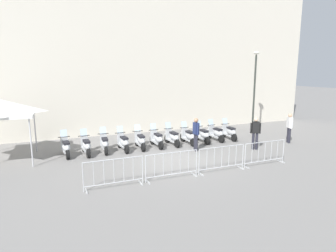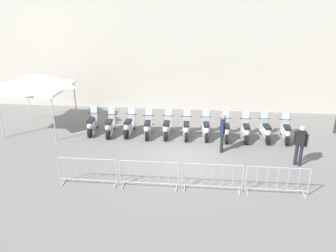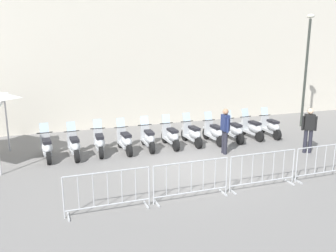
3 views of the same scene
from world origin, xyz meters
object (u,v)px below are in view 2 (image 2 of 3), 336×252
motorcycle_1 (110,126)px  motorcycle_5 (186,128)px  motorcycle_7 (226,130)px  motorcycle_0 (92,124)px  motorcycle_6 (206,129)px  barrier_segment_3 (277,181)px  canopy_tent (36,81)px  motorcycle_10 (286,132)px  officer_mid_plaza (300,143)px  motorcycle_2 (129,126)px  barrier_segment_1 (149,175)px  barrier_segment_0 (88,172)px  motorcycle_3 (148,127)px  officer_near_row_end (223,131)px  motorcycle_4 (167,128)px  motorcycle_8 (246,131)px  motorcycle_9 (266,131)px  barrier_segment_2 (212,178)px

motorcycle_1 → motorcycle_5: size_ratio=1.00×
motorcycle_7 → motorcycle_0: bearing=-179.2°
motorcycle_0 → motorcycle_1: bearing=-5.3°
motorcycle_5 → motorcycle_6: (0.94, 0.06, 0.00)m
barrier_segment_3 → canopy_tent: 12.10m
motorcycle_10 → officer_mid_plaza: (0.02, -2.43, 0.53)m
motorcycle_2 → motorcycle_6: (3.78, 0.10, 0.00)m
barrier_segment_1 → motorcycle_1: bearing=121.6°
motorcycle_6 → canopy_tent: size_ratio=0.58×
barrier_segment_0 → barrier_segment_1: 2.25m
officer_mid_plaza → canopy_tent: bearing=168.9°
barrier_segment_3 → motorcycle_1: bearing=148.9°
motorcycle_1 → motorcycle_6: same height
motorcycle_0 → motorcycle_6: (5.65, 0.16, 0.00)m
motorcycle_0 → motorcycle_7: size_ratio=1.00×
officer_mid_plaza → motorcycle_5: bearing=154.3°
motorcycle_3 → officer_near_row_end: officer_near_row_end is taller
motorcycle_4 → motorcycle_8: same height
motorcycle_9 → barrier_segment_2: (-2.51, -4.80, 0.07)m
barrier_segment_1 → barrier_segment_2: bearing=1.8°
motorcycle_4 → barrier_segment_0: motorcycle_4 is taller
motorcycle_8 → motorcycle_9: (0.95, 0.11, 0.00)m
motorcycle_3 → barrier_segment_1: size_ratio=0.80×
motorcycle_10 → officer_mid_plaza: bearing=-89.5°
motorcycle_8 → officer_near_row_end: officer_near_row_end is taller
motorcycle_2 → barrier_segment_2: (4.10, -4.60, 0.07)m
motorcycle_5 → officer_mid_plaza: officer_mid_plaza is taller
motorcycle_3 → motorcycle_5: size_ratio=1.00×
motorcycle_10 → barrier_segment_0: size_ratio=0.80×
motorcycle_4 → motorcycle_0: bearing=-178.9°
motorcycle_5 → motorcycle_9: same height
motorcycle_1 → motorcycle_4: 2.82m
motorcycle_1 → motorcycle_8: same height
motorcycle_10 → motorcycle_6: bearing=-178.5°
canopy_tent → barrier_segment_2: bearing=-28.6°
motorcycle_4 → motorcycle_10: (5.65, 0.19, 0.00)m
officer_near_row_end → motorcycle_7: bearing=81.1°
motorcycle_6 → officer_mid_plaza: (3.78, -2.34, 0.53)m
motorcycle_7 → motorcycle_10: 2.82m
motorcycle_7 → barrier_segment_1: 5.51m
motorcycle_2 → motorcycle_6: same height
motorcycle_4 → motorcycle_10: size_ratio=1.00×
barrier_segment_1 → officer_near_row_end: size_ratio=1.25×
motorcycle_4 → barrier_segment_2: (2.21, -4.61, 0.07)m
motorcycle_2 → barrier_segment_1: (1.86, -4.67, 0.07)m
motorcycle_10 → officer_near_row_end: (-3.04, -1.56, 0.53)m
motorcycle_3 → barrier_segment_0: motorcycle_3 is taller
motorcycle_0 → barrier_segment_2: motorcycle_0 is taller
barrier_segment_2 → barrier_segment_3: bearing=1.8°
motorcycle_10 → barrier_segment_1: motorcycle_10 is taller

